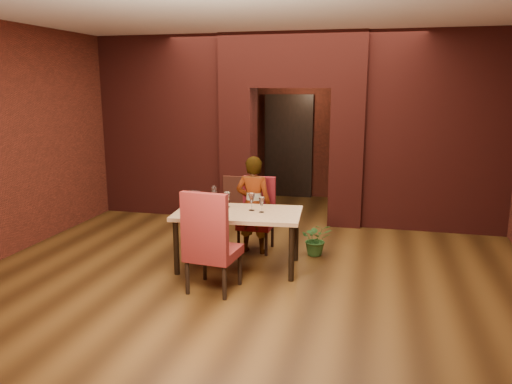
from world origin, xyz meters
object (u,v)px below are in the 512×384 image
wine_glass_c (262,205)px  potted_plant (316,239)px  wine_glass_b (252,202)px  chair_far (256,215)px  wine_glass_a (227,200)px  chair_near (213,240)px  wine_bucket (193,201)px  dining_table (238,240)px  person_seated (254,205)px  water_bottle (214,196)px

wine_glass_c → potted_plant: wine_glass_c is taller
wine_glass_b → chair_far: bearing=99.1°
wine_glass_a → wine_glass_b: (0.36, -0.10, 0.01)m
chair_near → wine_bucket: 0.94m
wine_glass_b → wine_bucket: (-0.75, -0.13, 0.01)m
chair_near → wine_glass_c: 0.93m
dining_table → wine_bucket: size_ratio=6.72×
person_seated → potted_plant: person_seated is taller
chair_far → water_bottle: bearing=-131.0°
wine_glass_c → person_seated: bearing=113.3°
chair_far → wine_glass_c: (0.25, -0.69, 0.33)m
wine_glass_c → dining_table: bearing=-173.6°
chair_near → wine_glass_c: size_ratio=6.14×
water_bottle → wine_glass_c: bearing=-14.5°
dining_table → water_bottle: bearing=146.5°
person_seated → potted_plant: size_ratio=2.97×
wine_bucket → potted_plant: 1.82m
wine_glass_c → wine_bucket: bearing=-175.5°
chair_far → wine_glass_b: chair_far is taller
chair_near → person_seated: 1.41m
dining_table → wine_glass_a: size_ratio=7.83×
person_seated → wine_glass_a: (-0.25, -0.44, 0.16)m
chair_near → wine_glass_a: chair_near is taller
dining_table → wine_bucket: 0.78m
potted_plant → chair_near: bearing=-123.9°
wine_glass_a → water_bottle: (-0.19, 0.02, 0.04)m
chair_far → wine_glass_a: 0.68m
dining_table → chair_far: (0.05, 0.73, 0.15)m
chair_near → person_seated: size_ratio=0.87×
water_bottle → potted_plant: (1.33, 0.51, -0.66)m
dining_table → wine_glass_c: bearing=1.3°
wine_glass_c → water_bottle: size_ratio=0.69×
person_seated → wine_glass_c: person_seated is taller
chair_far → wine_bucket: chair_far is taller
chair_far → person_seated: size_ratio=0.75×
wine_glass_a → wine_glass_c: 0.53m
chair_far → person_seated: person_seated is taller
wine_bucket → water_bottle: size_ratio=0.84×
dining_table → wine_glass_c: size_ratio=8.20×
wine_glass_b → wine_bucket: bearing=-169.9°
wine_glass_b → potted_plant: bearing=38.9°
wine_glass_a → potted_plant: bearing=25.0°
person_seated → wine_glass_a: 0.53m
wine_glass_b → potted_plant: (0.77, 0.63, -0.63)m
person_seated → wine_glass_b: person_seated is taller
person_seated → potted_plant: 1.00m
dining_table → person_seated: size_ratio=1.16×
person_seated → chair_near: bearing=86.6°
dining_table → person_seated: bearing=80.9°
potted_plant → chair_far: bearing=179.9°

